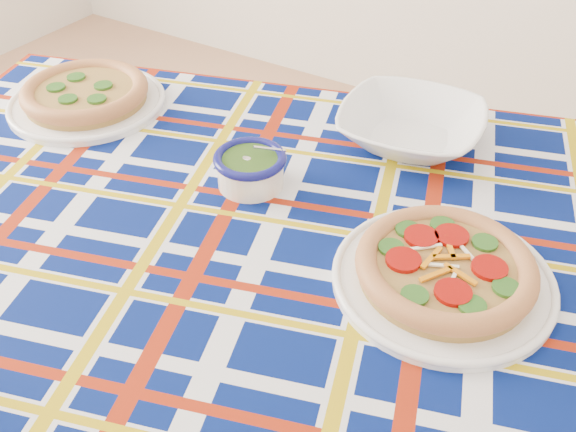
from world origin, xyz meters
The scene contains 6 objects.
dining_table centered at (0.54, 0.14, 0.69)m, with size 1.86×1.46×0.76m.
tablecloth centered at (0.54, 0.14, 0.72)m, with size 1.66×1.05×0.11m, color #041355, non-canonical shape.
main_focaccia_plate centered at (0.74, 0.17, 0.80)m, with size 0.33×0.33×0.06m, color #A17739, non-canonical shape.
pesto_bowl centered at (0.36, 0.23, 0.81)m, with size 0.13×0.13×0.08m, color #1F3C10, non-canonical shape.
serving_bowl centered at (0.54, 0.50, 0.80)m, with size 0.27×0.27×0.07m, color white.
second_focaccia_plate centered at (-0.09, 0.28, 0.80)m, with size 0.33×0.33×0.06m, color #A17739, non-canonical shape.
Camera 1 is at (0.89, -0.52, 1.43)m, focal length 40.00 mm.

